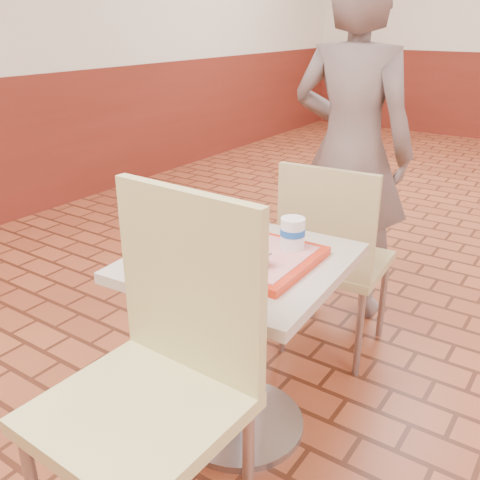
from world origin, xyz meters
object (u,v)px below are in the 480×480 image
Objects in this scene: serving_tray at (240,253)px; ring_donut at (238,233)px; paper_cup at (293,233)px; main_table at (240,317)px; chair_main_front at (160,368)px; chair_main_back at (332,252)px; customer at (351,152)px; long_john_donut at (249,255)px.

serving_tray is 4.70× the size of ring_donut.
serving_tray is at bearing -141.14° from paper_cup.
serving_tray is (-0.00, 0.00, 0.23)m from main_table.
paper_cup reaches higher than main_table.
chair_main_front is 1.07m from chair_main_back.
main_table is 0.48m from chair_main_front.
main_table is at bearing 91.87° from customer.
long_john_donut is (0.03, -0.67, 0.24)m from chair_main_back.
main_table is at bearing 139.71° from long_john_donut.
chair_main_front is at bearing -96.10° from paper_cup.
serving_tray is at bearing 100.14° from chair_main_front.
ring_donut is 0.20m from paper_cup.
customer is 16.24× the size of ring_donut.
chair_main_front is (0.07, -0.46, 0.10)m from main_table.
long_john_donut is (0.07, -0.06, 0.27)m from main_table.
customer is at bearing 97.68° from chair_main_front.
long_john_donut is at bearing -45.73° from ring_donut.
chair_main_front is at bearing 86.30° from chair_main_back.
chair_main_back is 0.54× the size of customer.
customer is at bearing 98.45° from long_john_donut.
chair_main_front reaches higher than main_table.
chair_main_front is 10.12× the size of ring_donut.
chair_main_front is 0.60m from paper_cup.
customer is 1.12m from long_john_donut.
customer reaches higher than chair_main_back.
ring_donut is at bearing 88.58° from customer.
ring_donut is at bearing 105.33° from chair_main_front.
ring_donut is at bearing 134.27° from long_john_donut.
chair_main_back is 4.99× the size of long_john_donut.
ring_donut is at bearing 73.46° from chair_main_back.
main_table is 1.45× the size of serving_tray.
ring_donut is at bearing -171.92° from paper_cup.
main_table is at bearing 80.67° from chair_main_back.
paper_cup is at bearing 85.53° from chair_main_front.
serving_tray is at bearing 91.87° from customer.
chair_main_front reaches higher than chair_main_back.
customer is at bearing 103.16° from paper_cup.
main_table is 0.29m from long_john_donut.
chair_main_back is (0.05, 0.61, 0.03)m from main_table.
chair_main_back is at bearing 92.76° from chair_main_front.
chair_main_front reaches higher than long_john_donut.
serving_tray is (0.09, -1.04, -0.11)m from customer.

